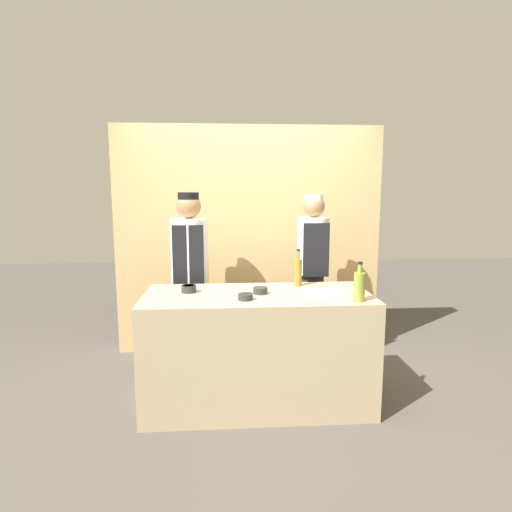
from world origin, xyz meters
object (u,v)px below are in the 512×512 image
sauce_bowl_white (245,296)px  chef_right (313,273)px  bottle_oil (359,286)px  chef_left (190,275)px  sauce_bowl_purple (260,290)px  bottle_vinegar (298,271)px  cutting_board (322,294)px  sauce_bowl_yellow (189,288)px

sauce_bowl_white → chef_right: size_ratio=0.07×
bottle_oil → chef_left: (-1.32, 0.98, -0.10)m
chef_left → sauce_bowl_purple: bearing=-49.1°
bottle_vinegar → chef_right: chef_right is taller
sauce_bowl_white → cutting_board: size_ratio=0.38×
sauce_bowl_white → bottle_oil: bottle_oil is taller
sauce_bowl_yellow → chef_left: chef_left is taller
bottle_vinegar → chef_right: 0.51m
chef_left → chef_right: 1.18m
chef_left → sauce_bowl_white: bearing=-61.3°
sauce_bowl_yellow → cutting_board: (1.05, -0.17, -0.02)m
sauce_bowl_purple → chef_left: (-0.61, 0.71, -0.01)m
bottle_oil → chef_left: 1.65m
sauce_bowl_yellow → chef_left: size_ratio=0.07×
cutting_board → bottle_vinegar: 0.39m
sauce_bowl_yellow → bottle_oil: bearing=-16.0°
sauce_bowl_purple → bottle_oil: bottle_oil is taller
sauce_bowl_purple → sauce_bowl_white: bearing=-125.9°
bottle_oil → chef_right: bearing=98.5°
sauce_bowl_yellow → chef_left: (-0.04, 0.62, -0.01)m
cutting_board → chef_right: bearing=83.9°
bottle_oil → sauce_bowl_yellow: bearing=164.0°
sauce_bowl_purple → sauce_bowl_yellow: sauce_bowl_yellow is taller
cutting_board → bottle_vinegar: (-0.13, 0.34, 0.12)m
sauce_bowl_purple → bottle_vinegar: bottle_vinegar is taller
bottle_vinegar → chef_left: size_ratio=0.19×
chef_right → chef_left: bearing=-180.0°
chef_left → sauce_bowl_yellow: bearing=-86.4°
sauce_bowl_white → chef_right: chef_right is taller
sauce_bowl_purple → chef_right: 0.91m
sauce_bowl_purple → sauce_bowl_white: sauce_bowl_purple is taller
bottle_oil → chef_left: bearing=143.4°
bottle_vinegar → bottle_oil: size_ratio=1.08×
sauce_bowl_white → cutting_board: (0.61, 0.10, -0.02)m
chef_left → cutting_board: bearing=-35.8°
sauce_bowl_purple → bottle_vinegar: 0.44m
sauce_bowl_purple → cutting_board: 0.49m
cutting_board → chef_right: chef_right is taller
sauce_bowl_purple → cutting_board: (0.48, -0.08, -0.02)m
bottle_vinegar → bottle_oil: bottle_vinegar is taller
sauce_bowl_yellow → sauce_bowl_white: bearing=-31.0°
bottle_vinegar → chef_left: 1.06m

